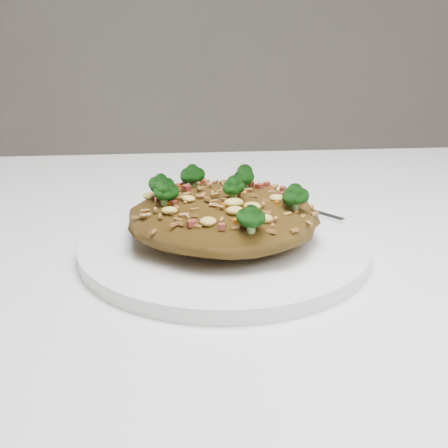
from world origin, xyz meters
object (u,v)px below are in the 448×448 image
Objects in this scene: dining_table at (230,359)px; fried_rice at (224,210)px; plate at (224,246)px; fork at (284,204)px.

fried_rice is (-0.00, 0.04, 0.13)m from dining_table.
dining_table is 4.54× the size of plate.
fork is at bearing 61.20° from dining_table.
fork reaches higher than dining_table.
dining_table is 6.97× the size of fried_rice.
fried_rice is at bearing -149.56° from plate.
fork is (0.07, 0.09, -0.03)m from fried_rice.
fork is (0.07, 0.12, 0.11)m from dining_table.
plate is at bearing -80.99° from fork.
dining_table is 9.20× the size of fork.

